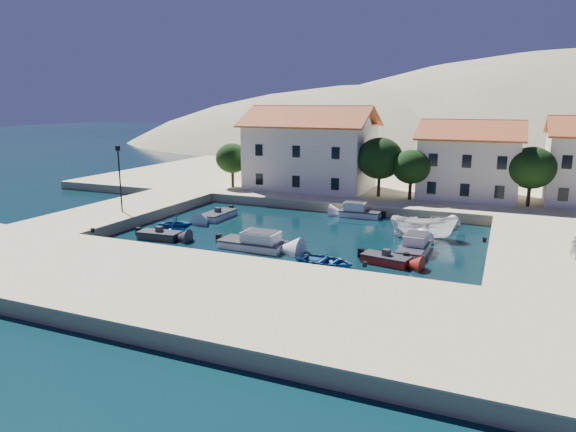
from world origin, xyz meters
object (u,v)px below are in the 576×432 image
(cabin_cruiser_east, at_px, (414,248))
(pedestrian, at_px, (574,247))
(building_mid, at_px, (470,158))
(boat_east, at_px, (423,238))
(building_left, at_px, (310,147))
(cabin_cruiser_south, at_px, (253,242))
(rowboat_south, at_px, (325,265))
(lamppost, at_px, (119,172))

(cabin_cruiser_east, height_order, pedestrian, pedestrian)
(building_mid, distance_m, boat_east, 16.71)
(building_mid, bearing_deg, cabin_cruiser_east, -95.96)
(building_left, relative_size, cabin_cruiser_south, 2.75)
(building_left, relative_size, boat_east, 2.69)
(rowboat_south, height_order, boat_east, boat_east)
(cabin_cruiser_east, xyz_separation_m, pedestrian, (10.47, -0.23, 1.32))
(cabin_cruiser_east, bearing_deg, boat_east, 2.56)
(building_mid, relative_size, boat_east, 1.92)
(rowboat_south, distance_m, cabin_cruiser_east, 7.44)
(pedestrian, bearing_deg, rowboat_south, -2.86)
(cabin_cruiser_south, distance_m, cabin_cruiser_east, 12.34)
(lamppost, distance_m, pedestrian, 37.92)
(lamppost, bearing_deg, pedestrian, 0.07)
(building_left, height_order, pedestrian, building_left)
(rowboat_south, height_order, pedestrian, pedestrian)
(building_mid, relative_size, pedestrian, 6.63)
(lamppost, xyz_separation_m, cabin_cruiser_east, (27.34, 0.28, -4.28))
(building_left, distance_m, building_mid, 18.04)
(pedestrian, bearing_deg, cabin_cruiser_south, -12.41)
(building_mid, bearing_deg, pedestrian, -68.37)
(boat_east, relative_size, pedestrian, 3.46)
(lamppost, distance_m, rowboat_south, 23.15)
(building_mid, height_order, lamppost, building_mid)
(lamppost, height_order, rowboat_south, lamppost)
(lamppost, relative_size, cabin_cruiser_south, 1.17)
(cabin_cruiser_east, bearing_deg, building_mid, -4.24)
(lamppost, bearing_deg, rowboat_south, -12.70)
(lamppost, height_order, boat_east, lamppost)
(cabin_cruiser_east, bearing_deg, rowboat_south, 136.82)
(building_left, bearing_deg, lamppost, -119.90)
(building_mid, distance_m, cabin_cruiser_east, 21.37)
(rowboat_south, relative_size, pedestrian, 2.61)
(boat_east, xyz_separation_m, pedestrian, (10.54, -5.23, 1.79))
(boat_east, bearing_deg, building_mid, -16.03)
(building_mid, distance_m, pedestrian, 22.80)
(lamppost, xyz_separation_m, boat_east, (27.26, 5.28, -4.75))
(pedestrian, bearing_deg, building_left, -57.79)
(lamppost, distance_m, boat_east, 28.17)
(rowboat_south, xyz_separation_m, pedestrian, (15.71, 5.03, 1.79))
(building_left, xyz_separation_m, lamppost, (-11.50, -20.00, -1.18))
(cabin_cruiser_south, bearing_deg, building_left, 101.02)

